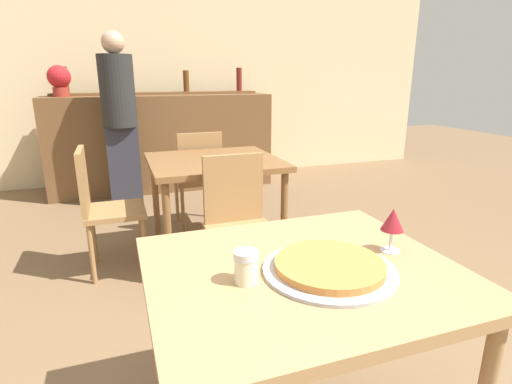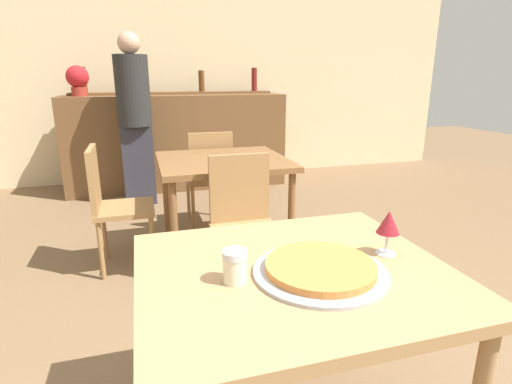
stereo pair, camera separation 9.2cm
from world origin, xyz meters
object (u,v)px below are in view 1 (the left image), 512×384
Objects in this scene: chair_far_side_front at (239,218)px; pizza_tray at (329,267)px; chair_far_side_left at (102,202)px; potted_plant at (59,79)px; person_standing at (120,115)px; cheese_shaker at (246,267)px; chair_far_side_back at (199,174)px; wine_glass at (393,221)px.

chair_far_side_front is 1.22m from pizza_tray.
potted_plant reaches higher than chair_far_side_left.
chair_far_side_front is 0.50× the size of person_standing.
chair_far_side_front is 2.27m from person_standing.
cheese_shaker is at bearing -105.79° from chair_far_side_front.
person_standing is at bearing -42.88° from potted_plant.
chair_far_side_back is (-0.00, 1.21, 0.00)m from chair_far_side_front.
potted_plant is (-1.18, 1.46, 0.80)m from chair_far_side_back.
potted_plant is (-1.40, 3.80, 0.45)m from wine_glass.
chair_far_side_back is at bearing 88.57° from pizza_tray.
chair_far_side_back and chair_far_side_left have the same top height.
potted_plant is (-1.12, 3.86, 0.55)m from pizza_tray.
person_standing is at bearing 104.22° from wine_glass.
chair_far_side_front is at bearing -127.29° from chair_far_side_left.
chair_far_side_back is 8.67× the size of cheese_shaker.
potted_plant reaches higher than pizza_tray.
pizza_tray is 4.06m from potted_plant.
potted_plant is at bearing 113.75° from chair_far_side_front.
potted_plant is (-1.18, 2.67, 0.80)m from chair_far_side_front.
person_standing is 5.38× the size of potted_plant.
chair_far_side_back reaches higher than pizza_tray.
wine_glass reaches higher than chair_far_side_front.
chair_far_side_left reaches higher than cheese_shaker.
cheese_shaker is at bearing -165.34° from chair_far_side_left.
chair_far_side_front reaches higher than pizza_tray.
chair_far_side_left is at bearing 142.71° from chair_far_side_front.
cheese_shaker is 0.06× the size of person_standing.
chair_far_side_left is (-0.79, -0.60, 0.00)m from chair_far_side_back.
pizza_tray is 0.24× the size of person_standing.
chair_far_side_back is 1.20m from person_standing.
person_standing is (-0.27, 3.31, 0.16)m from cheese_shaker.
cheese_shaker is 3.32m from person_standing.
chair_far_side_front and chair_far_side_left have the same top height.
chair_far_side_left is at bearing -79.55° from potted_plant.
person_standing is at bearing -7.04° from chair_far_side_left.
chair_far_side_front is 1.20m from wine_glass.
wine_glass is (0.22, -2.33, 0.35)m from chair_far_side_back.
chair_far_side_back is at bearing -57.03° from person_standing.
chair_far_side_front is 3.03m from potted_plant.
pizza_tray is 4.16× the size of cheese_shaker.
chair_far_side_back is 5.58× the size of wine_glass.
wine_glass is (0.55, 0.04, 0.06)m from cheese_shaker.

